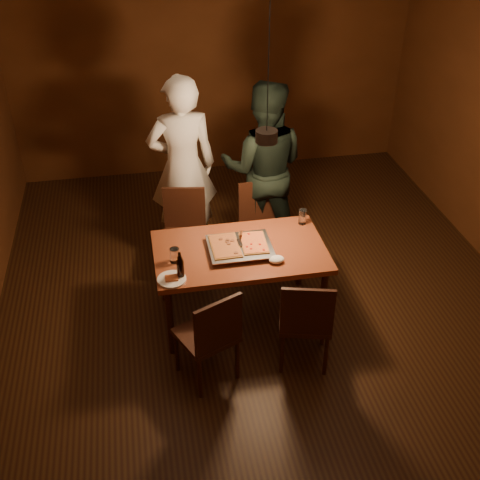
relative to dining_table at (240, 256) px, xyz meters
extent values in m
plane|color=#37220F|center=(0.24, 0.11, -0.68)|extent=(6.00, 6.00, 0.00)
plane|color=brown|center=(0.24, 3.11, 0.72)|extent=(5.00, 0.00, 5.00)
cube|color=brown|center=(0.00, 0.00, 0.05)|extent=(1.50, 0.90, 0.05)
cylinder|color=#38190F|center=(-0.67, -0.37, -0.33)|extent=(0.06, 0.06, 0.70)
cylinder|color=#38190F|center=(0.67, -0.37, -0.33)|extent=(0.06, 0.06, 0.70)
cylinder|color=#38190F|center=(-0.67, 0.37, -0.33)|extent=(0.06, 0.06, 0.70)
cylinder|color=#38190F|center=(0.67, 0.37, -0.33)|extent=(0.06, 0.06, 0.70)
cube|color=#38190F|center=(-0.42, 0.76, -0.25)|extent=(0.48, 0.48, 0.04)
cube|color=#38190F|center=(-0.39, 0.94, -0.01)|extent=(0.42, 0.10, 0.45)
cube|color=#38190F|center=(0.38, 0.75, -0.25)|extent=(0.45, 0.45, 0.04)
cube|color=#38190F|center=(0.37, 0.94, -0.01)|extent=(0.42, 0.07, 0.45)
cube|color=#38190F|center=(-0.41, -0.68, -0.25)|extent=(0.56, 0.56, 0.04)
cube|color=#38190F|center=(-0.33, -0.85, -0.01)|extent=(0.40, 0.20, 0.45)
cube|color=#38190F|center=(0.42, -0.64, -0.25)|extent=(0.51, 0.51, 0.04)
cube|color=#38190F|center=(0.38, -0.83, -0.01)|extent=(0.41, 0.13, 0.45)
cube|color=silver|center=(0.00, -0.01, 0.10)|extent=(0.58, 0.49, 0.05)
cube|color=maroon|center=(-0.13, 0.00, 0.13)|extent=(0.25, 0.39, 0.02)
cube|color=gold|center=(0.12, 0.00, 0.13)|extent=(0.23, 0.36, 0.02)
cylinder|color=black|center=(-0.55, -0.30, 0.15)|extent=(0.06, 0.06, 0.14)
cone|color=black|center=(-0.55, -0.30, 0.26)|extent=(0.06, 0.06, 0.08)
cylinder|color=black|center=(-0.55, -0.29, 0.15)|extent=(0.06, 0.06, 0.15)
cone|color=black|center=(-0.55, -0.29, 0.26)|extent=(0.06, 0.06, 0.08)
cylinder|color=silver|center=(-0.57, -0.08, 0.14)|extent=(0.08, 0.08, 0.13)
cylinder|color=silver|center=(0.65, 0.31, 0.15)|extent=(0.07, 0.07, 0.15)
cylinder|color=white|center=(-0.63, -0.33, 0.08)|extent=(0.24, 0.24, 0.02)
cube|color=gold|center=(-0.63, -0.33, 0.10)|extent=(0.10, 0.09, 0.01)
ellipsoid|color=white|center=(0.27, -0.24, 0.10)|extent=(0.13, 0.10, 0.06)
imported|color=white|center=(-0.36, 1.27, 0.29)|extent=(0.73, 0.50, 1.92)
imported|color=black|center=(0.46, 1.16, 0.25)|extent=(1.05, 0.92, 1.85)
cylinder|color=black|center=(0.24, 0.11, 1.07)|extent=(0.18, 0.18, 0.10)
cylinder|color=black|center=(0.24, 0.11, 1.62)|extent=(0.01, 0.01, 1.00)
camera|label=1|loc=(-0.80, -4.25, 3.05)|focal=45.00mm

